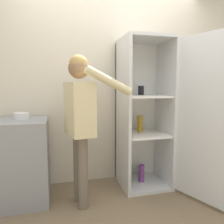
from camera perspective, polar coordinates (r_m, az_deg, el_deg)
ground_plane at (r=2.37m, az=5.06°, el=-25.77°), size 12.00×12.00×0.00m
wall_back at (r=2.94m, az=-1.08°, el=6.84°), size 7.00×0.06×2.55m
refrigerator at (r=2.74m, az=11.07°, el=-0.94°), size 0.86×1.12×1.85m
person at (r=2.28m, az=-8.28°, el=0.09°), size 0.68×0.53×1.59m
counter at (r=2.67m, az=-22.66°, el=-11.64°), size 0.59×0.61×0.91m
bowl at (r=2.63m, az=-22.65°, el=-0.92°), size 0.17×0.17×0.07m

